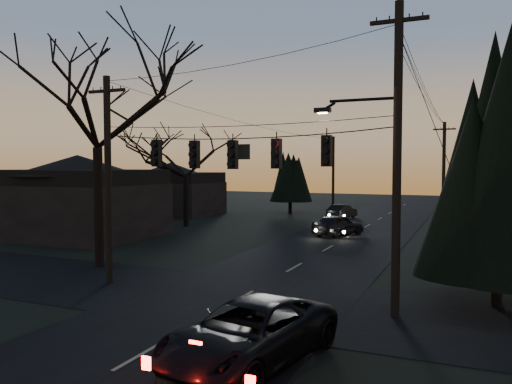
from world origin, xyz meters
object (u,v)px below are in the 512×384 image
at_px(utility_pole_right, 395,317).
at_px(evergreen_right, 500,165).
at_px(sedan_oncoming_b, 342,212).
at_px(bare_tree_left, 97,99).
at_px(utility_pole_far_r, 443,224).
at_px(suv_near, 249,333).
at_px(utility_pole_left, 110,283).
at_px(utility_pole_far_l, 333,211).
at_px(sedan_oncoming_a, 338,225).

height_order(utility_pole_right, evergreen_right, evergreen_right).
bearing_deg(sedan_oncoming_b, utility_pole_right, 117.56).
bearing_deg(bare_tree_left, utility_pole_right, -9.82).
distance_m(utility_pole_far_r, suv_near, 33.48).
relative_size(utility_pole_right, utility_pole_left, 1.18).
bearing_deg(utility_pole_right, utility_pole_far_r, 90.00).
bearing_deg(utility_pole_far_l, utility_pole_left, -90.00).
distance_m(utility_pole_right, sedan_oncoming_a, 18.70).
xyz_separation_m(utility_pole_far_l, evergreen_right, (14.56, -33.47, 4.87)).
distance_m(evergreen_right, sedan_oncoming_a, 18.21).
height_order(utility_pole_left, utility_pole_far_l, utility_pole_left).
height_order(evergreen_right, sedan_oncoming_b, evergreen_right).
bearing_deg(sedan_oncoming_a, utility_pole_far_r, -98.29).
xyz_separation_m(utility_pole_far_l, sedan_oncoming_a, (5.20, -18.41, 0.73)).
height_order(utility_pole_far_r, evergreen_right, evergreen_right).
height_order(utility_pole_right, utility_pole_left, utility_pole_right).
relative_size(utility_pole_far_r, bare_tree_left, 0.74).
bearing_deg(sedan_oncoming_b, utility_pole_left, 95.05).
xyz_separation_m(sedan_oncoming_a, sedan_oncoming_b, (-2.40, 11.01, -0.07)).
distance_m(evergreen_right, sedan_oncoming_b, 28.91).
distance_m(utility_pole_far_r, utility_pole_far_l, 14.01).
height_order(utility_pole_right, sedan_oncoming_a, utility_pole_right).
bearing_deg(bare_tree_left, sedan_oncoming_a, 62.57).
xyz_separation_m(bare_tree_left, suv_near, (11.42, -7.81, -7.27)).
bearing_deg(sedan_oncoming_a, utility_pole_right, 132.60).
relative_size(suv_near, sedan_oncoming_a, 1.26).
distance_m(utility_pole_right, sedan_oncoming_b, 29.90).
height_order(utility_pole_left, evergreen_right, evergreen_right).
xyz_separation_m(utility_pole_right, sedan_oncoming_a, (-6.30, 17.59, 0.73)).
bearing_deg(utility_pole_far_l, bare_tree_left, -94.53).
bearing_deg(utility_pole_left, sedan_oncoming_b, 84.41).
bearing_deg(utility_pole_far_r, utility_pole_right, -90.00).
bearing_deg(evergreen_right, bare_tree_left, -179.75).
relative_size(sedan_oncoming_a, sedan_oncoming_b, 1.08).
bearing_deg(suv_near, utility_pole_far_r, 96.61).
xyz_separation_m(utility_pole_right, utility_pole_left, (-11.50, 0.00, 0.00)).
relative_size(utility_pole_right, sedan_oncoming_a, 2.33).
distance_m(utility_pole_left, bare_tree_left, 8.80).
bearing_deg(bare_tree_left, sedan_oncoming_b, 78.21).
distance_m(utility_pole_left, sedan_oncoming_b, 28.74).
distance_m(utility_pole_left, sedan_oncoming_a, 18.36).
bearing_deg(utility_pole_far_r, utility_pole_left, -112.33).
xyz_separation_m(bare_tree_left, sedan_oncoming_a, (7.86, 15.14, -7.29)).
relative_size(utility_pole_right, sedan_oncoming_b, 2.50).
height_order(utility_pole_left, utility_pole_far_r, same).
xyz_separation_m(evergreen_right, suv_near, (-5.79, -7.89, -4.12)).
height_order(utility_pole_far_r, utility_pole_far_l, utility_pole_far_r).
bearing_deg(sedan_oncoming_a, evergreen_right, 144.74).
relative_size(utility_pole_far_r, suv_near, 1.57).
bearing_deg(utility_pole_left, evergreen_right, 9.85).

